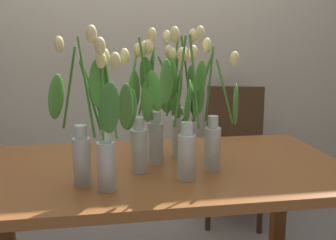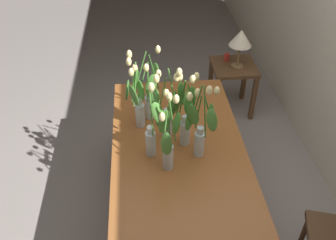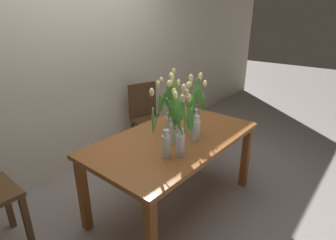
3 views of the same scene
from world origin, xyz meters
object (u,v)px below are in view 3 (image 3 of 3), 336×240
at_px(tulip_vase_1, 169,128).
at_px(tulip_vase_2, 170,108).
at_px(tulip_vase_3, 183,135).
at_px(tulip_vase_0, 196,118).
at_px(tulip_vase_4, 195,111).
at_px(tulip_vase_5, 170,113).
at_px(tulip_vase_6, 173,123).
at_px(dining_table, 174,146).
at_px(dining_chair, 147,114).

relative_size(tulip_vase_1, tulip_vase_2, 1.01).
distance_m(tulip_vase_1, tulip_vase_2, 0.51).
height_order(tulip_vase_2, tulip_vase_3, tulip_vase_2).
relative_size(tulip_vase_0, tulip_vase_1, 1.00).
distance_m(tulip_vase_4, tulip_vase_5, 0.24).
bearing_deg(tulip_vase_5, tulip_vase_6, -127.74).
xyz_separation_m(tulip_vase_5, tulip_vase_6, (-0.08, -0.10, -0.04)).
xyz_separation_m(tulip_vase_3, tulip_vase_6, (0.13, 0.20, 0.01)).
bearing_deg(tulip_vase_1, tulip_vase_3, -44.17).
distance_m(dining_table, tulip_vase_3, 0.44).
bearing_deg(tulip_vase_5, tulip_vase_4, -31.62).
distance_m(dining_table, tulip_vase_1, 0.49).
bearing_deg(tulip_vase_2, tulip_vase_5, -142.82).
height_order(tulip_vase_1, tulip_vase_4, tulip_vase_1).
bearing_deg(tulip_vase_6, tulip_vase_0, -32.75).
relative_size(tulip_vase_0, dining_chair, 0.63).
bearing_deg(tulip_vase_1, tulip_vase_0, 2.11).
bearing_deg(tulip_vase_1, tulip_vase_4, 11.81).
height_order(tulip_vase_0, tulip_vase_2, tulip_vase_0).
bearing_deg(dining_chair, tulip_vase_3, -125.25).
distance_m(tulip_vase_5, dining_chair, 1.28).
bearing_deg(tulip_vase_5, tulip_vase_1, -141.47).
xyz_separation_m(tulip_vase_1, dining_chair, (0.98, 1.20, -0.45)).
bearing_deg(dining_chair, tulip_vase_6, -125.82).
bearing_deg(dining_table, tulip_vase_4, -25.46).
bearing_deg(tulip_vase_3, dining_table, 49.96).
bearing_deg(tulip_vase_6, tulip_vase_3, -122.03).
bearing_deg(tulip_vase_5, tulip_vase_3, -124.06).
height_order(tulip_vase_0, tulip_vase_4, tulip_vase_0).
distance_m(tulip_vase_0, tulip_vase_1, 0.38).
height_order(tulip_vase_0, tulip_vase_1, same).
distance_m(dining_table, tulip_vase_6, 0.30).
bearing_deg(tulip_vase_5, dining_chair, 54.39).
height_order(tulip_vase_5, tulip_vase_6, tulip_vase_6).
xyz_separation_m(tulip_vase_6, dining_chair, (0.78, 1.08, -0.40)).
relative_size(tulip_vase_0, tulip_vase_3, 1.07).
xyz_separation_m(tulip_vase_0, tulip_vase_1, (-0.38, -0.01, 0.04)).
xyz_separation_m(tulip_vase_2, tulip_vase_4, (0.09, -0.21, -0.01)).
distance_m(dining_table, tulip_vase_2, 0.36).
distance_m(tulip_vase_4, tulip_vase_6, 0.28).
relative_size(dining_table, dining_chair, 1.72).
bearing_deg(dining_table, dining_chair, 56.12).
bearing_deg(tulip_vase_4, tulip_vase_6, 175.58).
bearing_deg(tulip_vase_0, tulip_vase_3, -162.94).
relative_size(dining_table, tulip_vase_4, 2.95).
xyz_separation_m(tulip_vase_1, tulip_vase_5, (0.28, 0.23, -0.01)).
bearing_deg(tulip_vase_4, dining_table, 154.54).
relative_size(tulip_vase_1, tulip_vase_6, 1.01).
relative_size(tulip_vase_3, dining_chair, 0.59).
bearing_deg(tulip_vase_0, tulip_vase_2, 85.57).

